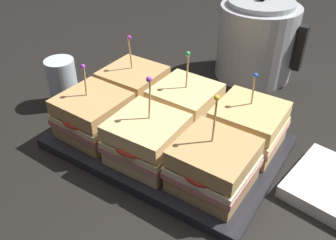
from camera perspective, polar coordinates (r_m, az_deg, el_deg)
ground_plane at (r=0.70m, az=0.00°, el=-4.05°), size 6.00×6.00×0.00m
serving_platter at (r=0.70m, az=0.00°, el=-3.48°), size 0.42×0.29×0.02m
sandwich_front_left at (r=0.70m, az=-11.87°, el=0.74°), size 0.13×0.13×0.15m
sandwich_front_center at (r=0.62m, az=-3.42°, el=-3.17°), size 0.12×0.13×0.16m
sandwich_front_right at (r=0.58m, az=7.25°, el=-7.27°), size 0.12×0.12×0.16m
sandwich_back_left at (r=0.78m, az=-5.56°, el=5.26°), size 0.12×0.12×0.16m
sandwich_back_center at (r=0.71m, az=2.84°, el=2.26°), size 0.13×0.13×0.16m
sandwich_back_right at (r=0.67m, az=12.69°, el=-0.99°), size 0.12×0.12×0.14m
kettle_steel at (r=0.94m, az=14.02°, el=12.33°), size 0.21×0.19×0.21m
drinking_glass at (r=0.83m, az=-16.61°, el=5.71°), size 0.06×0.06×0.11m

